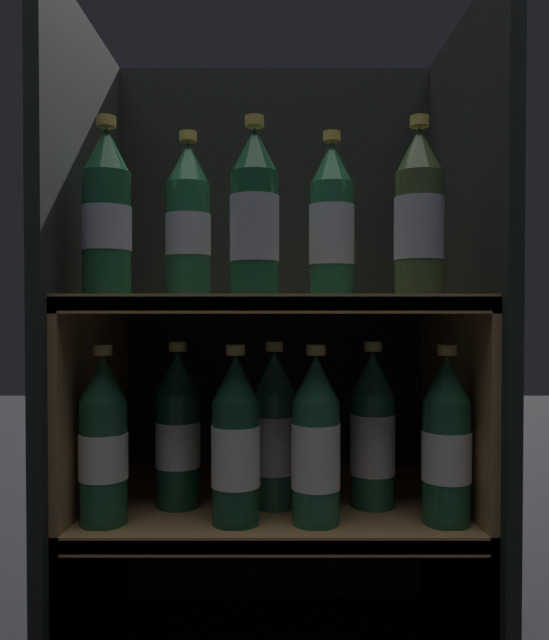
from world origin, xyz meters
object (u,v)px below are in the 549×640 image
at_px(bottle_lower_back_2, 372,433).
at_px(bottle_lower_front_0, 103,444).
at_px(bottle_lower_back_0, 178,433).
at_px(bottle_upper_front_0, 107,216).
at_px(bottle_upper_back_0, 188,224).
at_px(bottle_lower_front_3, 447,444).
at_px(bottle_upper_back_1, 332,225).
at_px(bottle_lower_front_1, 236,444).
at_px(bottle_upper_front_2, 419,217).
at_px(bottle_lower_back_1, 276,433).
at_px(bottle_upper_front_1, 255,218).
at_px(bottle_lower_front_2, 316,445).

bearing_deg(bottle_lower_back_2, bottle_lower_front_0, -168.84).
bearing_deg(bottle_lower_back_0, bottle_upper_front_0, -138.33).
height_order(bottle_upper_back_0, bottle_lower_front_3, bottle_upper_back_0).
relative_size(bottle_upper_back_1, bottle_lower_front_1, 1.00).
relative_size(bottle_upper_front_0, bottle_upper_front_2, 1.00).
bearing_deg(bottle_lower_back_1, bottle_upper_back_1, -0.00).
bearing_deg(bottle_lower_front_0, bottle_upper_front_2, 0.00).
height_order(bottle_upper_front_1, bottle_lower_front_0, bottle_upper_front_1).
relative_size(bottle_upper_front_0, bottle_lower_front_2, 1.00).
relative_size(bottle_upper_front_1, bottle_upper_back_0, 1.00).
xyz_separation_m(bottle_upper_front_1, bottle_lower_back_2, (0.17, 0.07, -0.31)).
height_order(bottle_upper_front_0, bottle_upper_back_1, same).
bearing_deg(bottle_upper_back_1, bottle_lower_front_1, -151.42).
bearing_deg(bottle_lower_front_1, bottle_upper_back_0, 134.79).
bearing_deg(bottle_upper_back_0, bottle_lower_front_2, -22.16).
height_order(bottle_upper_front_2, bottle_lower_front_0, bottle_upper_front_2).
bearing_deg(bottle_lower_front_3, bottle_upper_front_2, 180.00).
height_order(bottle_upper_front_2, bottle_lower_front_3, bottle_upper_front_2).
bearing_deg(bottle_lower_front_0, bottle_lower_front_2, 0.00).
xyz_separation_m(bottle_lower_front_3, bottle_lower_back_2, (-0.09, 0.07, -0.00)).
bearing_deg(bottle_upper_front_2, bottle_upper_front_0, 180.00).
relative_size(bottle_upper_back_0, bottle_lower_front_2, 1.00).
bearing_deg(bottle_upper_front_2, bottle_upper_back_0, 166.96).
xyz_separation_m(bottle_upper_front_0, bottle_upper_back_0, (0.10, 0.07, -0.00)).
xyz_separation_m(bottle_upper_front_1, bottle_lower_front_2, (0.08, 0.00, -0.31)).
distance_m(bottle_upper_front_2, bottle_lower_front_2, 0.34).
distance_m(bottle_lower_front_3, bottle_lower_back_0, 0.39).
distance_m(bottle_lower_back_0, bottle_lower_back_1, 0.14).
relative_size(bottle_upper_front_0, bottle_lower_back_0, 1.00).
bearing_deg(bottle_upper_back_0, bottle_lower_back_0, 180.00).
xyz_separation_m(bottle_upper_front_2, bottle_upper_back_1, (-0.11, 0.07, -0.00)).
distance_m(bottle_upper_front_1, bottle_lower_front_2, 0.32).
bearing_deg(bottle_upper_front_1, bottle_lower_front_1, 180.00).
bearing_deg(bottle_lower_front_2, bottle_lower_back_2, 39.98).
xyz_separation_m(bottle_upper_front_0, bottle_upper_front_2, (0.42, 0.00, -0.00)).
bearing_deg(bottle_upper_back_1, bottle_lower_back_0, -180.00).
relative_size(bottle_upper_back_1, bottle_lower_front_0, 1.00).
distance_m(bottle_upper_front_1, bottle_upper_front_2, 0.22).
distance_m(bottle_lower_front_3, bottle_lower_back_2, 0.12).
xyz_separation_m(bottle_upper_back_0, bottle_lower_front_0, (-0.11, -0.07, -0.31)).
relative_size(bottle_upper_front_1, bottle_lower_front_3, 1.00).
bearing_deg(bottle_upper_front_1, bottle_lower_front_0, 180.00).
bearing_deg(bottle_lower_back_0, bottle_upper_front_2, -12.44).
distance_m(bottle_lower_front_0, bottle_lower_front_3, 0.47).
distance_m(bottle_upper_front_1, bottle_upper_back_1, 0.13).
distance_m(bottle_upper_back_0, bottle_lower_front_1, 0.33).
bearing_deg(bottle_upper_front_2, bottle_lower_front_2, 180.00).
bearing_deg(bottle_lower_front_0, bottle_lower_front_3, 0.00).
distance_m(bottle_upper_back_1, bottle_lower_back_1, 0.32).
bearing_deg(bottle_lower_front_2, bottle_upper_front_0, 180.00).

